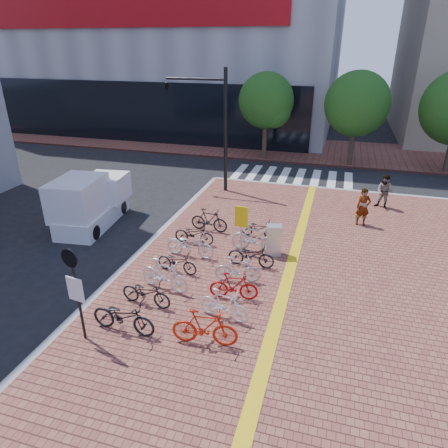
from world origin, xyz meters
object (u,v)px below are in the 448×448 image
(bike_8, at_px, (224,305))
(yellow_sign, at_px, (241,221))
(bike_3, at_px, (177,262))
(pedestrian_b, at_px, (385,192))
(traffic_light_pole, at_px, (198,107))
(pedestrian_a, at_px, (363,207))
(bike_1, at_px, (146,292))
(bike_9, at_px, (234,286))
(bike_5, at_px, (194,234))
(bike_11, at_px, (251,255))
(bike_6, at_px, (209,220))
(bike_0, at_px, (123,316))
(bike_2, at_px, (164,275))
(bike_13, at_px, (258,228))
(bike_12, at_px, (255,238))
(box_truck, at_px, (90,202))
(bike_7, at_px, (205,328))
(utility_box, at_px, (274,240))
(bike_4, at_px, (190,244))
(bike_10, at_px, (238,269))
(notice_sign, at_px, (75,284))

(bike_8, xyz_separation_m, yellow_sign, (-0.55, 4.28, 0.86))
(bike_3, bearing_deg, pedestrian_b, -33.11)
(traffic_light_pole, bearing_deg, pedestrian_a, -17.59)
(bike_1, xyz_separation_m, bike_9, (2.58, 1.09, 0.03))
(bike_5, relative_size, bike_11, 0.96)
(bike_6, bearing_deg, bike_0, -177.49)
(bike_2, relative_size, bike_13, 1.16)
(bike_11, relative_size, bike_12, 0.90)
(bike_6, distance_m, box_truck, 5.59)
(bike_5, xyz_separation_m, bike_7, (2.40, -5.68, 0.11))
(bike_12, relative_size, bike_13, 1.21)
(bike_7, xyz_separation_m, bike_13, (0.04, 6.98, -0.13))
(pedestrian_b, bearing_deg, bike_3, -107.40)
(bike_12, height_order, yellow_sign, yellow_sign)
(utility_box, bearing_deg, bike_2, -131.55)
(bike_3, distance_m, traffic_light_pole, 10.21)
(bike_8, height_order, pedestrian_b, pedestrian_b)
(bike_3, height_order, bike_12, bike_12)
(bike_3, distance_m, bike_13, 4.26)
(pedestrian_a, distance_m, yellow_sign, 6.25)
(bike_1, height_order, yellow_sign, yellow_sign)
(bike_0, xyz_separation_m, bike_8, (2.59, 1.38, -0.02))
(bike_12, distance_m, box_truck, 7.94)
(bike_3, bearing_deg, bike_12, -37.57)
(bike_7, relative_size, yellow_sign, 0.95)
(bike_6, relative_size, bike_9, 1.07)
(bike_0, xyz_separation_m, bike_13, (2.45, 7.13, -0.10))
(bike_6, bearing_deg, bike_1, -177.57)
(pedestrian_a, distance_m, utility_box, 5.22)
(traffic_light_pole, bearing_deg, bike_9, -64.97)
(bike_5, distance_m, bike_9, 4.26)
(bike_4, relative_size, utility_box, 1.57)
(bike_10, relative_size, yellow_sign, 0.82)
(bike_3, xyz_separation_m, notice_sign, (-1.13, -4.12, 1.40))
(bike_6, distance_m, bike_7, 7.36)
(bike_6, xyz_separation_m, bike_8, (2.38, -5.80, -0.02))
(bike_0, relative_size, pedestrian_a, 1.14)
(pedestrian_a, bearing_deg, bike_8, -130.18)
(notice_sign, relative_size, traffic_light_pole, 0.44)
(bike_1, xyz_separation_m, notice_sign, (-0.97, -1.98, 1.36))
(bike_1, xyz_separation_m, bike_7, (2.38, -1.22, 0.10))
(bike_2, xyz_separation_m, pedestrian_a, (6.48, 7.45, 0.30))
(box_truck, bearing_deg, bike_0, -50.96)
(bike_2, relative_size, bike_6, 1.10)
(notice_sign, bearing_deg, yellow_sign, 64.61)
(bike_3, bearing_deg, bike_4, 6.08)
(pedestrian_b, xyz_separation_m, traffic_light_pole, (-9.91, 0.34, 3.66))
(bike_12, xyz_separation_m, box_truck, (-7.90, 0.71, 0.40))
(bike_7, bearing_deg, notice_sign, 95.60)
(bike_1, bearing_deg, bike_12, -24.93)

